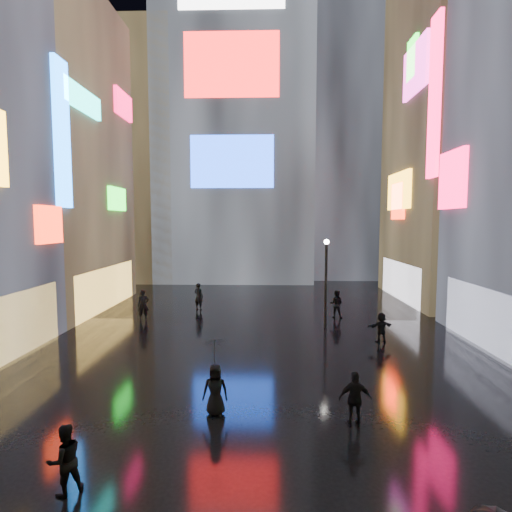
{
  "coord_description": "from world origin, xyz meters",
  "views": [
    {
      "loc": [
        0.39,
        -1.96,
        6.19
      ],
      "look_at": [
        0.0,
        12.0,
        5.0
      ],
      "focal_mm": 28.0,
      "sensor_mm": 36.0,
      "label": 1
    }
  ],
  "objects": [
    {
      "name": "pedestrian_7",
      "position": [
        4.89,
        23.7,
        0.89
      ],
      "size": [
        1.03,
        0.91,
        1.78
      ],
      "primitive_type": "imported",
      "rotation": [
        0.0,
        0.0,
        2.82
      ],
      "color": "black",
      "rests_on": "ground"
    },
    {
      "name": "pedestrian_1",
      "position": [
        -4.2,
        6.55,
        0.81
      ],
      "size": [
        0.99,
        0.98,
        1.62
      ],
      "primitive_type": "imported",
      "rotation": [
        0.0,
        0.0,
        3.88
      ],
      "color": "black",
      "rests_on": "ground"
    },
    {
      "name": "tower_flank_left",
      "position": [
        -14.0,
        42.0,
        13.0
      ],
      "size": [
        10.0,
        10.0,
        26.0
      ],
      "primitive_type": "cube",
      "color": "black",
      "rests_on": "ground"
    },
    {
      "name": "pedestrian_6",
      "position": [
        -7.41,
        22.6,
        0.97
      ],
      "size": [
        0.82,
        0.68,
        1.93
      ],
      "primitive_type": "imported",
      "rotation": [
        0.0,
        0.0,
        0.36
      ],
      "color": "black",
      "rests_on": "ground"
    },
    {
      "name": "umbrella_2",
      "position": [
        -1.26,
        10.36,
        2.07
      ],
      "size": [
        1.28,
        1.29,
        0.85
      ],
      "primitive_type": "imported",
      "rotation": [
        0.0,
        0.0,
        2.59
      ],
      "color": "black",
      "rests_on": "pedestrian_4"
    },
    {
      "name": "building_left_far",
      "position": [
        -15.98,
        26.0,
        10.98
      ],
      "size": [
        10.28,
        12.0,
        22.0
      ],
      "color": "black",
      "rests_on": "ground"
    },
    {
      "name": "building_right_far",
      "position": [
        15.98,
        30.0,
        13.98
      ],
      "size": [
        10.28,
        12.0,
        28.0
      ],
      "color": "black",
      "rests_on": "ground"
    },
    {
      "name": "ground",
      "position": [
        0.0,
        20.0,
        0.0
      ],
      "size": [
        140.0,
        140.0,
        0.0
      ],
      "primitive_type": "plane",
      "color": "black",
      "rests_on": "ground"
    },
    {
      "name": "tower_flank_right",
      "position": [
        9.0,
        46.0,
        17.0
      ],
      "size": [
        12.0,
        12.0,
        34.0
      ],
      "primitive_type": "cube",
      "color": "black",
      "rests_on": "ground"
    },
    {
      "name": "pedestrian_4",
      "position": [
        -1.26,
        10.36,
        0.82
      ],
      "size": [
        0.82,
        0.54,
        1.65
      ],
      "primitive_type": "imported",
      "rotation": [
        0.0,
        0.0,
        -0.02
      ],
      "color": "black",
      "rests_on": "ground"
    },
    {
      "name": "pedestrian_5",
      "position": [
        6.3,
        18.43,
        0.76
      ],
      "size": [
        1.49,
        0.86,
        1.53
      ],
      "primitive_type": "imported",
      "rotation": [
        0.0,
        0.0,
        3.45
      ],
      "color": "black",
      "rests_on": "ground"
    },
    {
      "name": "tower_main",
      "position": [
        -3.0,
        43.97,
        21.01
      ],
      "size": [
        16.0,
        14.2,
        42.0
      ],
      "color": "black",
      "rests_on": "ground"
    },
    {
      "name": "pedestrian_3",
      "position": [
        3.08,
        9.79,
        0.84
      ],
      "size": [
        1.0,
        0.44,
        1.68
      ],
      "primitive_type": "imported",
      "rotation": [
        0.0,
        0.0,
        3.11
      ],
      "color": "black",
      "rests_on": "ground"
    },
    {
      "name": "pedestrian_8",
      "position": [
        -4.43,
        25.69,
        0.96
      ],
      "size": [
        0.82,
        0.71,
        1.91
      ],
      "primitive_type": "imported",
      "rotation": [
        0.0,
        0.0,
        2.71
      ],
      "color": "black",
      "rests_on": "ground"
    },
    {
      "name": "lamp_far",
      "position": [
        3.83,
        21.16,
        2.94
      ],
      "size": [
        0.3,
        0.3,
        5.2
      ],
      "color": "black",
      "rests_on": "ground"
    }
  ]
}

